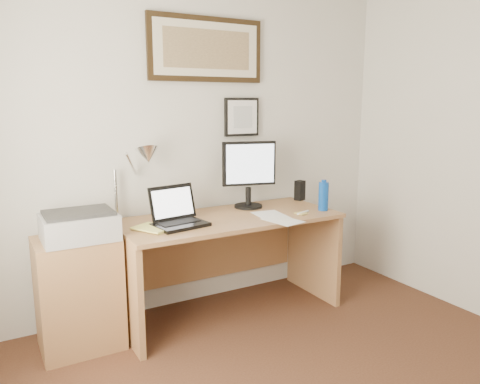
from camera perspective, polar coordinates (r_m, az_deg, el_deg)
wall_back at (r=3.58m, az=-6.29°, el=5.77°), size 3.50×0.02×2.50m
side_cabinet at (r=3.23m, az=-19.04°, el=-11.59°), size 0.50×0.40×0.73m
water_bottle at (r=3.63m, az=10.14°, el=-0.53°), size 0.08×0.08×0.22m
bottle_cap at (r=3.61m, az=10.20°, el=1.31°), size 0.04×0.04×0.02m
speaker at (r=3.97m, az=7.30°, el=0.19°), size 0.09×0.08×0.17m
paper_sheet_a at (r=3.30m, az=5.22°, el=-3.47°), size 0.24×0.30×0.00m
paper_sheet_b at (r=3.43m, az=3.81°, el=-2.86°), size 0.24×0.31×0.00m
sticky_pad at (r=3.50m, az=7.46°, el=-2.58°), size 0.09×0.09×0.01m
marker_pen at (r=3.52m, az=7.68°, el=-2.48°), size 0.14×0.06×0.02m
book at (r=3.04m, az=-11.69°, el=-4.74°), size 0.27×0.30×0.02m
desk at (r=3.54m, az=-1.95°, el=-6.41°), size 1.60×0.70×0.75m
laptop at (r=3.18m, az=-7.63°, el=-3.00°), size 0.37×0.35×0.26m
lcd_monitor at (r=3.63m, az=1.10°, el=2.56°), size 0.41×0.22×0.52m
printer at (r=3.06m, az=-19.01°, el=-3.89°), size 0.44×0.34×0.18m
desk_lamp at (r=3.27m, az=-11.55°, el=4.01°), size 0.29×0.27×0.53m
picture_large at (r=3.62m, az=-4.07°, el=16.96°), size 0.92×0.04×0.47m
picture_small at (r=3.75m, az=0.22°, el=9.13°), size 0.30×0.03×0.30m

